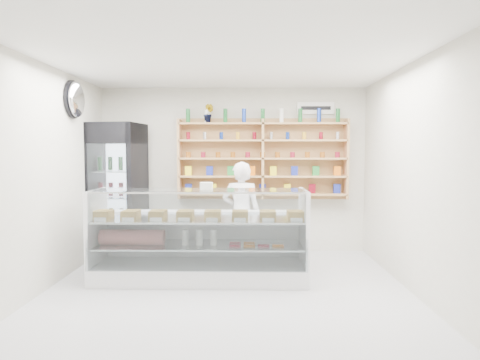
{
  "coord_description": "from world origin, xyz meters",
  "views": [
    {
      "loc": [
        0.25,
        -4.84,
        1.72
      ],
      "look_at": [
        0.15,
        0.9,
        1.33
      ],
      "focal_mm": 32.0,
      "sensor_mm": 36.0,
      "label": 1
    }
  ],
  "objects": [
    {
      "name": "security_mirror",
      "position": [
        -2.17,
        1.2,
        2.45
      ],
      "size": [
        0.15,
        0.5,
        0.5
      ],
      "primitive_type": "ellipsoid",
      "color": "silver",
      "rests_on": "left_wall"
    },
    {
      "name": "drinks_cooler",
      "position": [
        -1.85,
        1.97,
        1.09
      ],
      "size": [
        0.87,
        0.85,
        2.17
      ],
      "rotation": [
        0.0,
        0.0,
        -0.12
      ],
      "color": "black",
      "rests_on": "floor"
    },
    {
      "name": "wall_shelving",
      "position": [
        0.5,
        2.34,
        1.59
      ],
      "size": [
        2.84,
        0.28,
        1.33
      ],
      "color": "tan",
      "rests_on": "back_wall"
    },
    {
      "name": "display_counter",
      "position": [
        -0.38,
        0.76,
        0.34
      ],
      "size": [
        2.8,
        0.84,
        1.22
      ],
      "color": "white",
      "rests_on": "floor"
    },
    {
      "name": "room",
      "position": [
        0.0,
        0.0,
        1.4
      ],
      "size": [
        5.0,
        5.0,
        5.0
      ],
      "color": "#BBBABF",
      "rests_on": "ground"
    },
    {
      "name": "shop_worker",
      "position": [
        0.16,
        1.45,
        0.78
      ],
      "size": [
        0.61,
        0.44,
        1.57
      ],
      "primitive_type": "imported",
      "rotation": [
        0.0,
        0.0,
        3.02
      ],
      "color": "silver",
      "rests_on": "floor"
    },
    {
      "name": "potted_plant",
      "position": [
        -0.41,
        2.34,
        2.35
      ],
      "size": [
        0.21,
        0.19,
        0.31
      ],
      "primitive_type": "imported",
      "rotation": [
        0.0,
        0.0,
        -0.36
      ],
      "color": "#1E6626",
      "rests_on": "wall_shelving"
    },
    {
      "name": "wall_sign",
      "position": [
        1.4,
        2.47,
        2.45
      ],
      "size": [
        0.62,
        0.03,
        0.2
      ],
      "primitive_type": "cube",
      "color": "white",
      "rests_on": "back_wall"
    }
  ]
}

